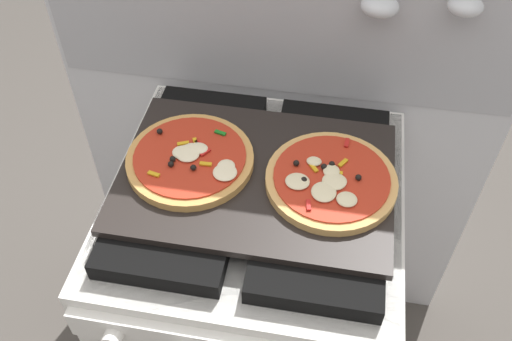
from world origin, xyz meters
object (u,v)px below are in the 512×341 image
object	(u,v)px
pizza_right	(331,181)
baking_tray	(256,177)
stove	(256,295)
pizza_left	(191,159)

from	to	relation	value
pizza_right	baking_tray	bearing A→B (deg)	178.37
stove	pizza_right	distance (m)	0.50
baking_tray	pizza_left	distance (m)	0.14
stove	baking_tray	bearing A→B (deg)	90.00
baking_tray	pizza_left	xyz separation A→B (m)	(-0.13, 0.01, 0.02)
baking_tray	pizza_right	world-z (taller)	pizza_right
stove	pizza_left	distance (m)	0.50
pizza_right	stove	bearing A→B (deg)	179.01
pizza_right	pizza_left	bearing A→B (deg)	177.82
stove	pizza_right	bearing A→B (deg)	-0.99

